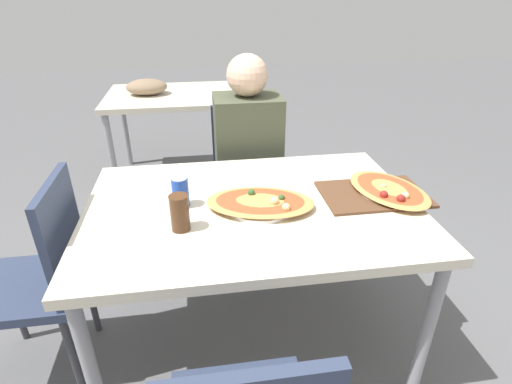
{
  "coord_description": "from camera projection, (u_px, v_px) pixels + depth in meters",
  "views": [
    {
      "loc": [
        -0.19,
        -1.39,
        1.54
      ],
      "look_at": [
        0.01,
        -0.01,
        0.8
      ],
      "focal_mm": 28.0,
      "sensor_mm": 36.0,
      "label": 1
    }
  ],
  "objects": [
    {
      "name": "soda_can",
      "position": [
        180.0,
        192.0,
        1.58
      ],
      "size": [
        0.07,
        0.07,
        0.12
      ],
      "color": "#1E47B2",
      "rests_on": "dining_table"
    },
    {
      "name": "pizza_second",
      "position": [
        389.0,
        191.0,
        1.68
      ],
      "size": [
        0.37,
        0.45,
        0.06
      ],
      "color": "white",
      "rests_on": "dining_table"
    },
    {
      "name": "dining_table",
      "position": [
        252.0,
        218.0,
        1.65
      ],
      "size": [
        1.33,
        0.92,
        0.74
      ],
      "color": "beige",
      "rests_on": "ground_plane"
    },
    {
      "name": "ground_plane",
      "position": [
        253.0,
        335.0,
        1.96
      ],
      "size": [
        14.0,
        14.0,
        0.0
      ],
      "primitive_type": "plane",
      "color": "#59595B"
    },
    {
      "name": "chair_side_left",
      "position": [
        42.0,
        273.0,
        1.6
      ],
      "size": [
        0.4,
        0.4,
        0.9
      ],
      "rotation": [
        0.0,
        0.0,
        1.57
      ],
      "color": "#2D3851",
      "rests_on": "ground_plane"
    },
    {
      "name": "serving_tray",
      "position": [
        374.0,
        195.0,
        1.68
      ],
      "size": [
        0.43,
        0.29,
        0.01
      ],
      "color": "brown",
      "rests_on": "dining_table"
    },
    {
      "name": "pizza_main",
      "position": [
        261.0,
        203.0,
        1.58
      ],
      "size": [
        0.48,
        0.35,
        0.06
      ],
      "color": "white",
      "rests_on": "dining_table"
    },
    {
      "name": "background_table",
      "position": [
        171.0,
        100.0,
        3.24
      ],
      "size": [
        1.1,
        0.8,
        0.86
      ],
      "color": "beige",
      "rests_on": "ground_plane"
    },
    {
      "name": "chair_far_seated",
      "position": [
        246.0,
        173.0,
        2.43
      ],
      "size": [
        0.4,
        0.4,
        0.9
      ],
      "rotation": [
        0.0,
        0.0,
        3.14
      ],
      "color": "#2D3851",
      "rests_on": "ground_plane"
    },
    {
      "name": "drink_glass",
      "position": [
        180.0,
        213.0,
        1.42
      ],
      "size": [
        0.07,
        0.07,
        0.14
      ],
      "color": "#4C2D19",
      "rests_on": "dining_table"
    },
    {
      "name": "person_seated",
      "position": [
        248.0,
        147.0,
        2.23
      ],
      "size": [
        0.36,
        0.3,
        1.22
      ],
      "rotation": [
        0.0,
        0.0,
        3.14
      ],
      "color": "#2D2D38",
      "rests_on": "ground_plane"
    }
  ]
}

